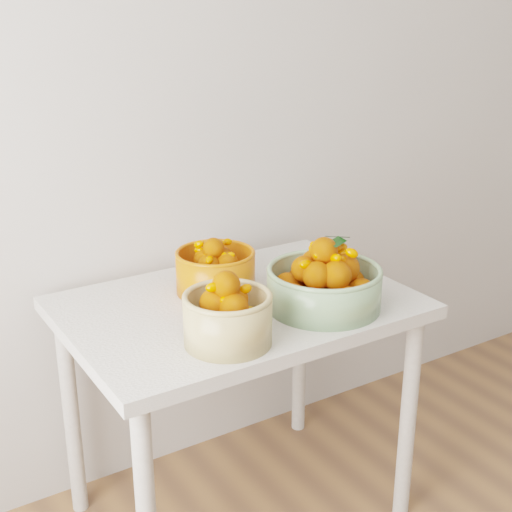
% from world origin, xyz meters
% --- Properties ---
extents(table, '(1.00, 0.70, 0.75)m').
position_xyz_m(table, '(-0.22, 1.60, 0.65)').
color(table, silver).
rests_on(table, ground).
extents(bowl_cream, '(0.24, 0.24, 0.20)m').
position_xyz_m(bowl_cream, '(-0.37, 1.38, 0.83)').
color(bowl_cream, tan).
rests_on(bowl_cream, table).
extents(bowl_green, '(0.43, 0.43, 0.21)m').
position_xyz_m(bowl_green, '(-0.03, 1.43, 0.82)').
color(bowl_green, '#89AF80').
rests_on(bowl_green, table).
extents(bowl_orange, '(0.29, 0.29, 0.17)m').
position_xyz_m(bowl_orange, '(-0.23, 1.70, 0.82)').
color(bowl_orange, '#DD590F').
rests_on(bowl_orange, table).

